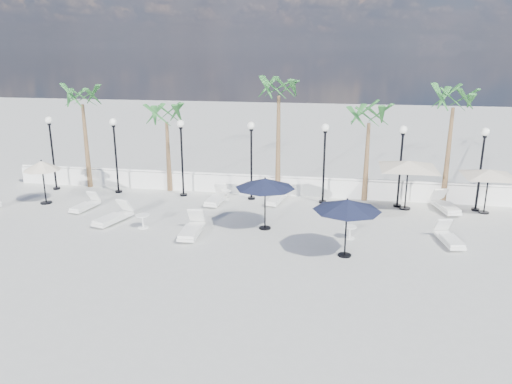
% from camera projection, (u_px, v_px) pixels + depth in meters
% --- Properties ---
extents(ground, '(100.00, 100.00, 0.00)m').
position_uv_depth(ground, '(220.00, 250.00, 18.56)').
color(ground, '#ABABA6').
rests_on(ground, ground).
extents(balustrade, '(26.00, 0.30, 1.01)m').
position_uv_depth(balustrade, '(255.00, 185.00, 25.52)').
color(balustrade, white).
rests_on(balustrade, ground).
extents(lamppost_0, '(0.36, 0.36, 3.84)m').
position_uv_depth(lamppost_0, '(51.00, 143.00, 25.72)').
color(lamppost_0, black).
rests_on(lamppost_0, ground).
extents(lamppost_1, '(0.36, 0.36, 3.84)m').
position_uv_depth(lamppost_1, '(115.00, 145.00, 25.15)').
color(lamppost_1, black).
rests_on(lamppost_1, ground).
extents(lamppost_2, '(0.36, 0.36, 3.84)m').
position_uv_depth(lamppost_2, '(182.00, 147.00, 24.58)').
color(lamppost_2, black).
rests_on(lamppost_2, ground).
extents(lamppost_3, '(0.36, 0.36, 3.84)m').
position_uv_depth(lamppost_3, '(251.00, 150.00, 24.00)').
color(lamppost_3, black).
rests_on(lamppost_3, ground).
extents(lamppost_4, '(0.36, 0.36, 3.84)m').
position_uv_depth(lamppost_4, '(324.00, 152.00, 23.43)').
color(lamppost_4, black).
rests_on(lamppost_4, ground).
extents(lamppost_5, '(0.36, 0.36, 3.84)m').
position_uv_depth(lamppost_5, '(401.00, 155.00, 22.86)').
color(lamppost_5, black).
rests_on(lamppost_5, ground).
extents(lamppost_6, '(0.36, 0.36, 3.84)m').
position_uv_depth(lamppost_6, '(482.00, 158.00, 22.29)').
color(lamppost_6, black).
rests_on(lamppost_6, ground).
extents(palm_0, '(2.60, 2.60, 5.50)m').
position_uv_depth(palm_0, '(82.00, 102.00, 25.65)').
color(palm_0, brown).
rests_on(palm_0, ground).
extents(palm_1, '(2.60, 2.60, 4.70)m').
position_uv_depth(palm_1, '(166.00, 119.00, 25.14)').
color(palm_1, brown).
rests_on(palm_1, ground).
extents(palm_2, '(2.60, 2.60, 6.10)m').
position_uv_depth(palm_2, '(279.00, 93.00, 23.83)').
color(palm_2, brown).
rests_on(palm_2, ground).
extents(palm_3, '(2.60, 2.60, 4.90)m').
position_uv_depth(palm_3, '(369.00, 120.00, 23.45)').
color(palm_3, brown).
rests_on(palm_3, ground).
extents(palm_4, '(2.60, 2.60, 5.70)m').
position_uv_depth(palm_4, '(453.00, 105.00, 22.63)').
color(palm_4, brown).
rests_on(palm_4, ground).
extents(lounger_0, '(0.81, 1.77, 0.64)m').
position_uv_depth(lounger_0, '(85.00, 205.00, 23.08)').
color(lounger_0, silver).
rests_on(lounger_0, ground).
extents(lounger_2, '(1.19, 2.12, 0.76)m').
position_uv_depth(lounger_2, '(113.00, 217.00, 21.37)').
color(lounger_2, silver).
rests_on(lounger_2, ground).
extents(lounger_3, '(0.77, 2.01, 0.74)m').
position_uv_depth(lounger_3, '(216.00, 198.00, 24.02)').
color(lounger_3, silver).
rests_on(lounger_3, ground).
extents(lounger_4, '(0.78, 2.12, 0.78)m').
position_uv_depth(lounger_4, '(192.00, 229.00, 19.93)').
color(lounger_4, silver).
rests_on(lounger_4, ground).
extents(lounger_5, '(0.86, 1.82, 0.66)m').
position_uv_depth(lounger_5, '(276.00, 198.00, 24.07)').
color(lounger_5, silver).
rests_on(lounger_5, ground).
extents(lounger_6, '(0.92, 1.94, 0.70)m').
position_uv_depth(lounger_6, '(449.00, 238.00, 19.08)').
color(lounger_6, silver).
rests_on(lounger_6, ground).
extents(lounger_7, '(1.13, 2.16, 0.77)m').
position_uv_depth(lounger_7, '(445.00, 205.00, 22.89)').
color(lounger_7, silver).
rests_on(lounger_7, ground).
extents(side_table_0, '(0.59, 0.59, 0.57)m').
position_uv_depth(side_table_0, '(143.00, 220.00, 20.72)').
color(side_table_0, silver).
rests_on(side_table_0, ground).
extents(side_table_1, '(0.49, 0.49, 0.47)m').
position_uv_depth(side_table_1, '(226.00, 194.00, 24.54)').
color(side_table_1, silver).
rests_on(side_table_1, ground).
extents(side_table_2, '(0.51, 0.51, 0.50)m').
position_uv_depth(side_table_2, '(350.00, 231.00, 19.59)').
color(side_table_2, silver).
rests_on(side_table_2, ground).
extents(parasol_navy_mid, '(2.47, 2.47, 2.21)m').
position_uv_depth(parasol_navy_mid, '(265.00, 184.00, 20.18)').
color(parasol_navy_mid, black).
rests_on(parasol_navy_mid, ground).
extents(parasol_navy_right, '(2.44, 2.44, 2.18)m').
position_uv_depth(parasol_navy_right, '(347.00, 205.00, 17.50)').
color(parasol_navy_right, black).
rests_on(parasol_navy_right, ground).
extents(parasol_cream_sq_a, '(5.02, 5.02, 2.47)m').
position_uv_depth(parasol_cream_sq_a, '(409.00, 161.00, 22.59)').
color(parasol_cream_sq_a, black).
rests_on(parasol_cream_sq_a, ground).
extents(parasol_cream_sq_b, '(4.36, 4.36, 2.19)m').
position_uv_depth(parasol_cream_sq_b, '(489.00, 170.00, 22.09)').
color(parasol_cream_sq_b, black).
rests_on(parasol_cream_sq_b, ground).
extents(parasol_cream_small, '(1.75, 1.75, 2.15)m').
position_uv_depth(parasol_cream_small, '(42.00, 166.00, 23.54)').
color(parasol_cream_small, black).
rests_on(parasol_cream_small, ground).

